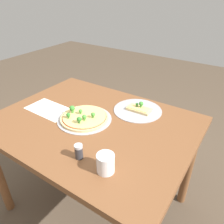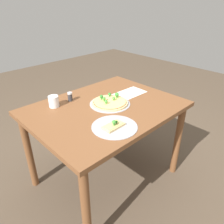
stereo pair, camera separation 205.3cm
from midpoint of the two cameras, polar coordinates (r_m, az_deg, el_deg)
name	(u,v)px [view 1 (the left image)]	position (r m, az deg, el deg)	size (l,w,h in m)	color
ground_plane	(97,203)	(1.77, -36.92, -39.65)	(8.00, 8.00, 0.00)	brown
dining_table	(93,135)	(1.24, -47.58, -26.59)	(1.19, 0.92, 0.77)	brown
pizza_tray_whole	(84,118)	(1.21, -50.79, -21.60)	(0.33, 0.33, 0.07)	#A3A3A8
pizza_tray_slice	(138,109)	(1.04, -33.20, -22.27)	(0.32, 0.32, 0.06)	#A3A3A8
drinking_cup	(106,163)	(1.02, -65.72, -38.49)	(0.08, 0.08, 0.09)	white
condiment_shaker	(79,151)	(1.12, -64.70, -32.23)	(0.04, 0.04, 0.08)	#333338
paper_menu	(49,109)	(1.45, -53.63, -15.82)	(0.31, 0.18, 0.00)	white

